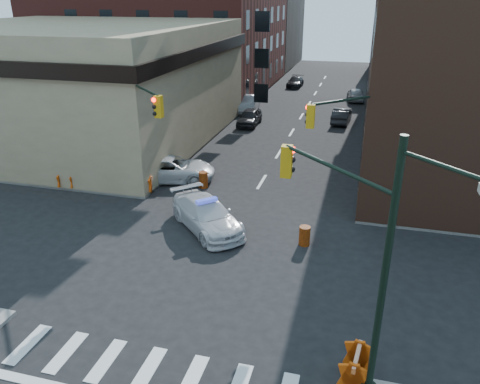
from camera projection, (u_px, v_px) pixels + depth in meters
The scene contains 26 objects.
ground at pixel (214, 261), 21.04m from camera, with size 140.00×140.00×0.00m, color black.
sidewalk_nw at pixel (115, 94), 55.60m from camera, with size 34.00×54.50×0.15m, color gray.
bank_building at pixel (76, 82), 37.99m from camera, with size 22.00×22.00×9.00m, color tan.
commercial_row_ne at pixel (468, 53), 35.21m from camera, with size 14.00×34.00×14.00m, color #502E20.
filler_nw at pixel (236, 14), 76.84m from camera, with size 20.00×18.00×16.00m, color brown.
filler_ne at pixel (431, 32), 66.93m from camera, with size 16.00×16.00×12.00m, color #57211B.
signal_pole_se at pixel (356, 249), 12.89m from camera, with size 5.40×5.27×8.00m.
signal_pole_nw at pixel (140, 128), 25.48m from camera, with size 3.58×3.67×8.00m.
signal_pole_ne at pixel (360, 145), 22.71m from camera, with size 3.67×3.58×8.00m.
tree_ne_near at pixel (385, 88), 41.01m from camera, with size 3.00×3.00×4.85m.
tree_ne_far at pixel (384, 74), 48.12m from camera, with size 3.00×3.00×4.85m.
police_car at pixel (207, 215), 23.69m from camera, with size 2.16×5.30×1.54m, color silver.
pickup at pixel (171, 169), 29.90m from camera, with size 2.58×5.60×1.56m, color silver.
parked_car_wnear at pixel (249, 117), 42.64m from camera, with size 1.72×4.28×1.46m, color black.
parked_car_wfar at pixel (249, 104), 47.54m from camera, with size 1.69×4.86×1.60m, color gray.
parked_car_wdeep at pixel (295, 82), 60.26m from camera, with size 1.78×4.38×1.27m, color black.
parked_car_enear at pixel (342, 116), 43.35m from camera, with size 1.47×4.23×1.39m, color black.
parked_car_efar at pixel (355, 94), 52.35m from camera, with size 1.70×4.23×1.44m, color #9A9DA2.
pedestrian_a at pixel (111, 172), 28.36m from camera, with size 0.70×0.46×1.93m, color black.
pedestrian_b at pixel (113, 156), 31.38m from camera, with size 0.89×0.69×1.83m, color black.
pedestrian_c at pixel (72, 166), 29.71m from camera, with size 1.00×0.42×1.70m, color #1C232A.
barrel_road at pixel (305, 236), 22.28m from camera, with size 0.53×0.53×0.95m, color #D14409.
barrel_bank at pixel (203, 180), 28.91m from camera, with size 0.56×0.56×1.01m, color red.
barricade_se_a at pixel (356, 367), 14.19m from camera, with size 1.38×0.69×1.03m, color #E6450A, non-canonical shape.
barricade_nw_a at pixel (143, 184), 27.99m from camera, with size 1.28×0.64×0.96m, color #EB3A0B, non-canonical shape.
barricade_nw_b at pixel (67, 181), 28.56m from camera, with size 1.14×0.57×0.85m, color orange, non-canonical shape.
Camera 1 is at (5.84, -17.22, 11.11)m, focal length 35.00 mm.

